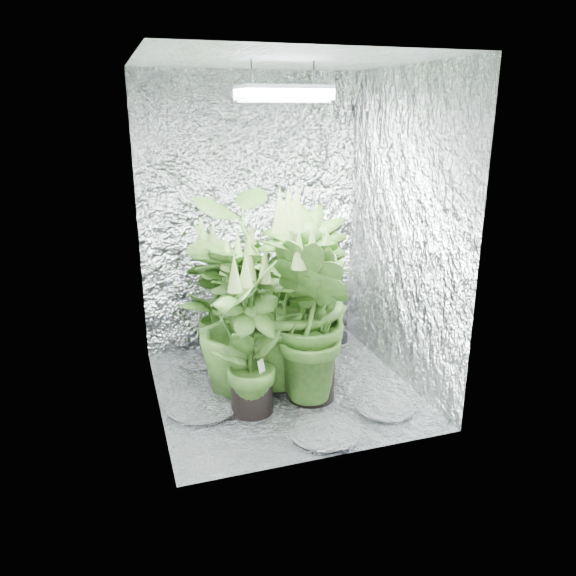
# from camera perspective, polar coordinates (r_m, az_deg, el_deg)

# --- Properties ---
(ground) EXTENTS (1.60, 1.60, 0.00)m
(ground) POSITION_cam_1_polar(r_m,az_deg,el_deg) (3.73, -0.42, -10.13)
(ground) COLOR white
(ground) RESTS_ON ground
(walls) EXTENTS (1.62, 1.62, 2.00)m
(walls) POSITION_cam_1_polar(r_m,az_deg,el_deg) (3.38, -0.46, 5.01)
(walls) COLOR white
(walls) RESTS_ON ground
(ceiling) EXTENTS (1.60, 1.60, 0.01)m
(ceiling) POSITION_cam_1_polar(r_m,az_deg,el_deg) (3.30, -0.50, 22.17)
(ceiling) COLOR white
(ceiling) RESTS_ON walls
(grow_lamp) EXTENTS (0.50, 0.30, 0.22)m
(grow_lamp) POSITION_cam_1_polar(r_m,az_deg,el_deg) (3.30, -0.49, 19.16)
(grow_lamp) COLOR gray
(grow_lamp) RESTS_ON ceiling
(plant_a) EXTENTS (0.92, 0.92, 0.97)m
(plant_a) POSITION_cam_1_polar(r_m,az_deg,el_deg) (4.10, -4.32, -0.62)
(plant_a) COLOR black
(plant_a) RESTS_ON ground
(plant_b) EXTENTS (0.72, 0.72, 1.04)m
(plant_b) POSITION_cam_1_polar(r_m,az_deg,el_deg) (3.98, -7.24, -0.82)
(plant_b) COLOR black
(plant_b) RESTS_ON ground
(plant_c) EXTENTS (0.70, 0.70, 1.03)m
(plant_c) POSITION_cam_1_polar(r_m,az_deg,el_deg) (4.08, 2.21, -0.38)
(plant_c) COLOR black
(plant_c) RESTS_ON ground
(plant_d) EXTENTS (0.71, 0.71, 1.04)m
(plant_d) POSITION_cam_1_polar(r_m,az_deg,el_deg) (3.50, -4.98, -3.59)
(plant_d) COLOR black
(plant_d) RESTS_ON ground
(plant_e) EXTENTS (1.32, 1.32, 1.31)m
(plant_e) POSITION_cam_1_polar(r_m,az_deg,el_deg) (3.56, -0.50, -0.55)
(plant_e) COLOR black
(plant_e) RESTS_ON ground
(plant_f) EXTENTS (0.68, 0.68, 1.02)m
(plant_f) POSITION_cam_1_polar(r_m,az_deg,el_deg) (3.27, -3.81, -5.20)
(plant_f) COLOR black
(plant_f) RESTS_ON ground
(plant_g) EXTENTS (0.66, 0.66, 1.13)m
(plant_g) POSITION_cam_1_polar(r_m,az_deg,el_deg) (3.41, 2.47, -3.32)
(plant_g) COLOR black
(plant_g) RESTS_ON ground
(plant_h) EXTENTS (0.78, 0.78, 1.19)m
(plant_h) POSITION_cam_1_polar(r_m,az_deg,el_deg) (3.82, 1.35, -0.46)
(plant_h) COLOR black
(plant_h) RESTS_ON ground
(circulation_fan) EXTENTS (0.14, 0.27, 0.31)m
(circulation_fan) POSITION_cam_1_polar(r_m,az_deg,el_deg) (4.39, 4.96, -3.86)
(circulation_fan) COLOR black
(circulation_fan) RESTS_ON ground
(plant_label) EXTENTS (0.05, 0.05, 0.08)m
(plant_label) POSITION_cam_1_polar(r_m,az_deg,el_deg) (3.33, -2.72, -7.98)
(plant_label) COLOR white
(plant_label) RESTS_ON plant_f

